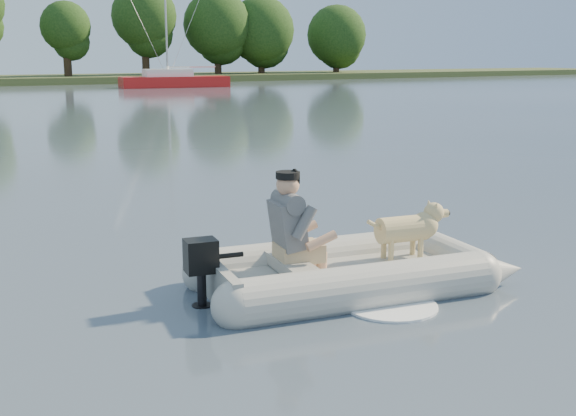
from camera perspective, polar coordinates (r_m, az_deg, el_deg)
water at (r=7.53m, az=6.12°, el=-7.80°), size 160.00×160.00×0.00m
dinghy at (r=7.99m, az=5.10°, el=-2.00°), size 5.20×3.93×1.43m
man at (r=7.70m, az=0.13°, el=-1.03°), size 0.84×0.74×1.11m
dog at (r=8.37m, az=9.04°, el=-2.01°), size 1.00×0.48×0.64m
outboard_motor at (r=7.48m, az=-6.86°, el=-5.35°), size 0.47×0.36×0.81m
sailboat at (r=57.45m, az=-9.04°, el=9.90°), size 8.54×3.57×11.39m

